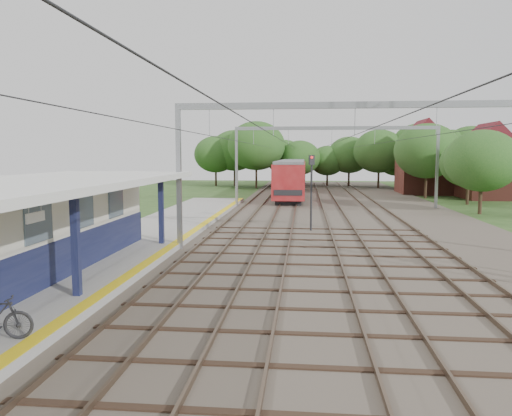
{
  "coord_description": "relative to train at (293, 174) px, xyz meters",
  "views": [
    {
      "loc": [
        0.98,
        -8.23,
        4.63
      ],
      "look_at": [
        -1.78,
        19.72,
        1.6
      ],
      "focal_mm": 35.0,
      "sensor_mm": 36.0,
      "label": 1
    }
  ],
  "objects": [
    {
      "name": "rail_tracks",
      "position": [
        2.0,
        -23.57,
        -2.0
      ],
      "size": [
        11.8,
        88.0,
        0.15
      ],
      "color": "brown",
      "rests_on": "ballast_bed"
    },
    {
      "name": "tree_band",
      "position": [
        4.34,
        3.55,
        2.75
      ],
      "size": [
        31.72,
        30.88,
        8.82
      ],
      "color": "#382619",
      "rests_on": "ground"
    },
    {
      "name": "catenary_system",
      "position": [
        3.89,
        -28.29,
        3.34
      ],
      "size": [
        17.22,
        88.0,
        7.0
      ],
      "color": "gray",
      "rests_on": "ground"
    },
    {
      "name": "signal_post",
      "position": [
        1.85,
        -32.17,
        0.77
      ],
      "size": [
        0.36,
        0.32,
        4.59
      ],
      "rotation": [
        0.0,
        0.0,
        0.4
      ],
      "color": "black",
      "rests_on": "ground"
    },
    {
      "name": "station_building",
      "position": [
        -8.38,
        -46.57,
        -0.13
      ],
      "size": [
        3.41,
        18.0,
        3.4
      ],
      "color": "beige",
      "rests_on": "platform"
    },
    {
      "name": "house_far",
      "position": [
        16.5,
        -1.57,
        1.06
      ],
      "size": [
        8.0,
        6.12,
        8.66
      ],
      "color": "brown",
      "rests_on": "ground"
    },
    {
      "name": "yellow_stripe",
      "position": [
        -4.75,
        -39.57,
        -1.82
      ],
      "size": [
        0.45,
        52.0,
        0.01
      ],
      "primitive_type": "cube",
      "color": "yellow",
      "rests_on": "platform"
    },
    {
      "name": "canopy",
      "position": [
        -7.27,
        -47.57,
        1.47
      ],
      "size": [
        6.4,
        20.0,
        3.44
      ],
      "color": "#13173B",
      "rests_on": "platform"
    },
    {
      "name": "platform",
      "position": [
        -7.0,
        -39.57,
        -2.0
      ],
      "size": [
        5.0,
        52.0,
        0.35
      ],
      "primitive_type": "cube",
      "color": "gray",
      "rests_on": "ground"
    },
    {
      "name": "train",
      "position": [
        0.0,
        0.0,
        0.0
      ],
      "size": [
        2.97,
        36.96,
        3.9
      ],
      "color": "black",
      "rests_on": "ballast_bed"
    },
    {
      "name": "house_near",
      "position": [
        21.5,
        -7.57,
        0.82
      ],
      "size": [
        7.0,
        6.12,
        7.89
      ],
      "color": "brown",
      "rests_on": "ground"
    },
    {
      "name": "ballast_bed",
      "position": [
        4.5,
        -23.57,
        -2.12
      ],
      "size": [
        18.0,
        90.0,
        0.1
      ],
      "primitive_type": "cube",
      "color": "#473D33",
      "rests_on": "ground"
    }
  ]
}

